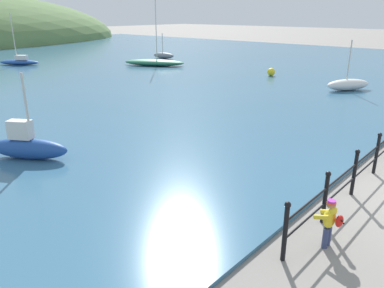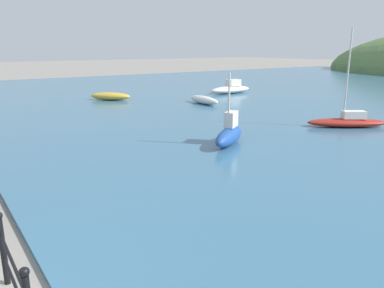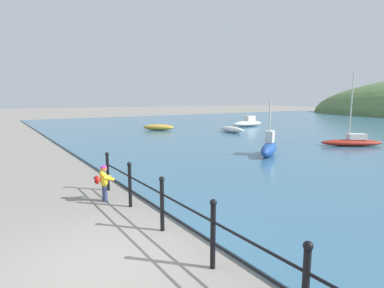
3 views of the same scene
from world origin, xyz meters
name	(u,v)px [view 1 (image 1 of 3)]	position (x,y,z in m)	size (l,w,h in m)	color
iron_railing	(367,161)	(0.25, 1.50, 0.64)	(8.91, 0.12, 1.21)	black
child_in_coat	(330,219)	(-3.19, 1.06, 0.61)	(0.39, 0.53, 1.00)	navy
boat_green_fishing	(164,55)	(16.09, 25.26, 0.38)	(1.17, 2.32, 2.32)	gray
boat_far_right	(28,146)	(-4.92, 9.70, 0.50)	(1.85, 2.44, 2.62)	#1E4793
boat_twin_mast	(348,84)	(12.17, 6.28, 0.43)	(2.73, 2.18, 2.79)	silver
boat_blue_hull	(154,62)	(11.96, 22.17, 0.38)	(3.79, 5.18, 6.11)	#287551
boat_red_dinghy	(19,61)	(4.73, 31.00, 0.39)	(2.69, 3.29, 4.18)	#1E4793
mooring_buoy	(271,72)	(13.75, 12.17, 0.37)	(0.54, 0.54, 0.54)	yellow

